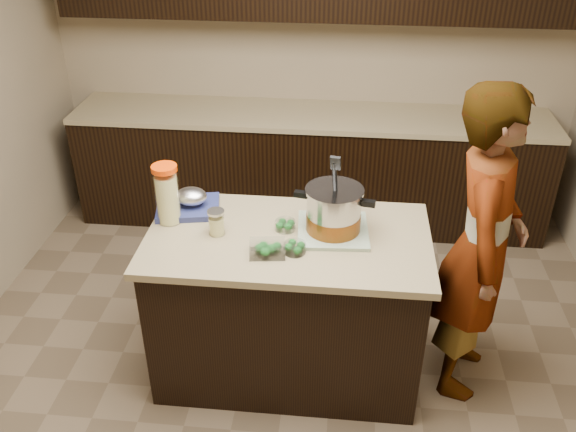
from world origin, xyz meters
name	(u,v)px	position (x,y,z in m)	size (l,w,h in m)	color
ground_plane	(288,364)	(0.00, 0.00, 0.00)	(4.00, 4.00, 0.00)	brown
room_shell	(288,82)	(0.00, 0.00, 1.71)	(4.04, 4.04, 2.72)	tan
back_cabinets	(311,106)	(0.00, 1.74, 0.94)	(3.60, 0.63, 2.33)	black
island	(288,304)	(0.00, 0.00, 0.45)	(1.46, 0.81, 0.90)	black
dish_towel	(333,230)	(0.23, 0.06, 0.91)	(0.36, 0.36, 0.02)	#578157
stock_pot	(334,212)	(0.23, 0.06, 1.02)	(0.41, 0.34, 0.42)	#B7B7BC
lemonade_pitcher	(167,196)	(-0.64, 0.08, 1.05)	(0.18, 0.18, 0.32)	#D6D083
mason_jar	(216,223)	(-0.37, -0.01, 0.96)	(0.09, 0.09, 0.15)	#D6D083
broccoli_tub_left	(285,226)	(-0.02, 0.06, 0.92)	(0.13, 0.13, 0.05)	silver
broccoli_tub_right	(295,248)	(0.05, -0.14, 0.92)	(0.13, 0.13, 0.05)	silver
broccoli_tub_rect	(267,249)	(-0.08, -0.17, 0.93)	(0.19, 0.15, 0.06)	silver
blue_tray	(190,203)	(-0.56, 0.20, 0.94)	(0.38, 0.33, 0.13)	navy
person	(481,247)	(0.98, 0.04, 0.87)	(0.63, 0.42, 1.74)	gray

